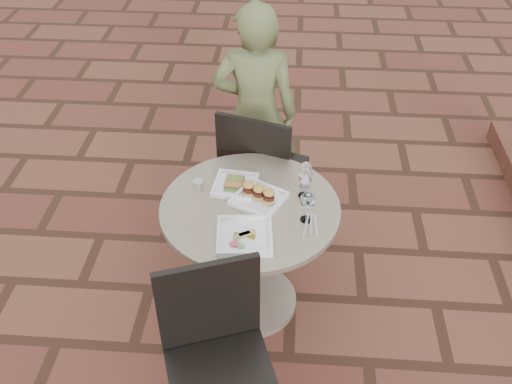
# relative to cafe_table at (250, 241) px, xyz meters

# --- Properties ---
(ground) EXTENTS (60.00, 60.00, 0.00)m
(ground) POSITION_rel_cafe_table_xyz_m (0.23, 0.06, -0.48)
(ground) COLOR brown
(ground) RESTS_ON ground
(cafe_table) EXTENTS (0.90, 0.90, 0.73)m
(cafe_table) POSITION_rel_cafe_table_xyz_m (0.00, 0.00, 0.00)
(cafe_table) COLOR gray
(cafe_table) RESTS_ON ground
(chair_far) EXTENTS (0.55, 0.55, 0.93)m
(chair_far) POSITION_rel_cafe_table_xyz_m (0.01, 0.58, 0.07)
(chair_far) COLOR black
(chair_far) RESTS_ON ground
(chair_near) EXTENTS (0.56, 0.56, 0.93)m
(chair_near) POSITION_rel_cafe_table_xyz_m (-0.09, -0.70, 0.07)
(chair_near) COLOR black
(chair_near) RESTS_ON ground
(diner) EXTENTS (0.53, 0.35, 1.44)m
(diner) POSITION_rel_cafe_table_xyz_m (-0.04, 0.87, 0.24)
(diner) COLOR #515830
(diner) RESTS_ON ground
(plate_salmon) EXTENTS (0.24, 0.24, 0.06)m
(plate_salmon) POSITION_rel_cafe_table_xyz_m (-0.09, 0.14, 0.26)
(plate_salmon) COLOR white
(plate_salmon) RESTS_ON cafe_table
(plate_sliders) EXTENTS (0.31, 0.31, 0.15)m
(plate_sliders) POSITION_rel_cafe_table_xyz_m (0.04, 0.04, 0.28)
(plate_sliders) COLOR white
(plate_sliders) RESTS_ON cafe_table
(plate_tuna) EXTENTS (0.28, 0.28, 0.03)m
(plate_tuna) POSITION_rel_cafe_table_xyz_m (-0.01, -0.23, 0.26)
(plate_tuna) COLOR white
(plate_tuna) RESTS_ON cafe_table
(wine_glass_right) EXTENTS (0.07, 0.07, 0.17)m
(wine_glass_right) POSITION_rel_cafe_table_xyz_m (0.28, -0.08, 0.36)
(wine_glass_right) COLOR white
(wine_glass_right) RESTS_ON cafe_table
(wine_glass_mid) EXTENTS (0.06, 0.06, 0.15)m
(wine_glass_mid) POSITION_rel_cafe_table_xyz_m (0.27, 0.18, 0.35)
(wine_glass_mid) COLOR white
(wine_glass_mid) RESTS_ON cafe_table
(wine_glass_far) EXTENTS (0.07, 0.07, 0.17)m
(wine_glass_far) POSITION_rel_cafe_table_xyz_m (0.27, 0.10, 0.37)
(wine_glass_far) COLOR white
(wine_glass_far) RESTS_ON cafe_table
(steel_ramekin) EXTENTS (0.07, 0.07, 0.04)m
(steel_ramekin) POSITION_rel_cafe_table_xyz_m (-0.28, 0.13, 0.27)
(steel_ramekin) COLOR silver
(steel_ramekin) RESTS_ON cafe_table
(cutlery_set) EXTENTS (0.08, 0.19, 0.00)m
(cutlery_set) POSITION_rel_cafe_table_xyz_m (0.30, -0.12, 0.25)
(cutlery_set) COLOR silver
(cutlery_set) RESTS_ON cafe_table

